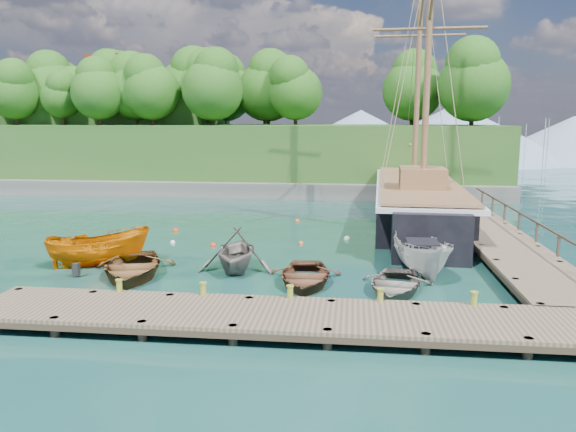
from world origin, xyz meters
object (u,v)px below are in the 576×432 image
object	(u,v)px
rowboat_0	(132,276)
rowboat_3	(394,291)
schooner	(417,205)
rowboat_1	(237,270)
cabin_boat_white	(421,274)
rowboat_2	(304,284)
motorboat_orange	(100,265)

from	to	relation	value
rowboat_0	rowboat_3	world-z (taller)	rowboat_0
schooner	rowboat_1	bearing A→B (deg)	-123.46
rowboat_0	cabin_boat_white	xyz separation A→B (m)	(12.19, 1.72, 0.00)
rowboat_1	schooner	bearing A→B (deg)	49.43
cabin_boat_white	schooner	bearing A→B (deg)	74.56
rowboat_0	schooner	bearing A→B (deg)	31.19
rowboat_0	rowboat_1	world-z (taller)	rowboat_1
rowboat_1	rowboat_3	xyz separation A→B (m)	(6.66, -2.27, 0.00)
rowboat_2	rowboat_3	xyz separation A→B (m)	(3.53, -0.61, 0.00)
rowboat_2	cabin_boat_white	distance (m)	5.24
motorboat_orange	cabin_boat_white	size ratio (longest dim) A/B	0.91
rowboat_3	cabin_boat_white	distance (m)	2.93
motorboat_orange	schooner	bearing A→B (deg)	-80.85
cabin_boat_white	schooner	xyz separation A→B (m)	(1.08, 12.12, 1.14)
rowboat_1	cabin_boat_white	size ratio (longest dim) A/B	0.78
rowboat_2	schooner	xyz separation A→B (m)	(5.92, 14.14, 1.14)
motorboat_orange	cabin_boat_white	bearing A→B (deg)	-118.73
cabin_boat_white	schooner	distance (m)	12.23
rowboat_1	motorboat_orange	distance (m)	6.34
rowboat_0	cabin_boat_white	distance (m)	12.32
rowboat_3	motorboat_orange	world-z (taller)	motorboat_orange
rowboat_2	rowboat_0	bearing A→B (deg)	175.29
rowboat_0	rowboat_1	xyz separation A→B (m)	(4.22, 1.37, 0.00)
rowboat_1	schooner	xyz separation A→B (m)	(9.05, 12.47, 1.14)
rowboat_2	rowboat_3	world-z (taller)	rowboat_2
rowboat_3	cabin_boat_white	size ratio (longest dim) A/B	0.80
cabin_boat_white	schooner	size ratio (longest dim) A/B	0.18
rowboat_1	rowboat_3	world-z (taller)	rowboat_1
motorboat_orange	schooner	size ratio (longest dim) A/B	0.16
rowboat_3	cabin_boat_white	bearing A→B (deg)	72.96
rowboat_1	schooner	distance (m)	15.45
rowboat_3	cabin_boat_white	world-z (taller)	cabin_boat_white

